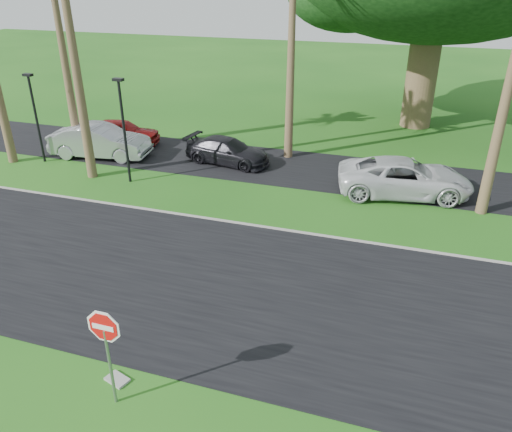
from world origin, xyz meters
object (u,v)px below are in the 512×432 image
at_px(car_minivan, 405,178).
at_px(car_dark, 228,151).
at_px(car_silver, 100,142).
at_px(stop_sign_near, 106,339).
at_px(car_red, 121,133).

bearing_deg(car_minivan, car_dark, 70.54).
bearing_deg(car_silver, car_dark, -87.83).
height_order(car_dark, car_minivan, car_minivan).
bearing_deg(car_dark, stop_sign_near, -160.23).
bearing_deg(car_dark, car_minivan, -90.46).
bearing_deg(car_minivan, car_silver, 78.63).
xyz_separation_m(stop_sign_near, car_minivan, (5.42, 13.82, -1.00)).
xyz_separation_m(stop_sign_near, car_silver, (-9.61, 13.96, -0.94)).
distance_m(car_red, car_dark, 6.62).
bearing_deg(car_red, car_silver, 170.03).
bearing_deg(car_silver, car_minivan, -98.41).
bearing_deg(car_minivan, stop_sign_near, 147.74).
bearing_deg(car_silver, stop_sign_near, -153.33).
relative_size(stop_sign_near, car_silver, 0.52).
bearing_deg(car_dark, car_red, 90.78).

